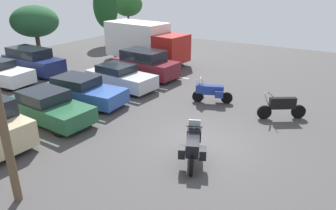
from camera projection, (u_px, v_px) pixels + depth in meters
ground at (203, 146)px, 12.74m from camera, size 44.00×44.00×0.10m
motorcycle_touring at (193, 145)px, 11.35m from camera, size 2.08×1.30×1.41m
motorcycle_second at (282, 107)px, 14.92m from camera, size 1.41×2.00×1.33m
motorcycle_third at (211, 91)px, 16.90m from camera, size 1.22×2.04×1.38m
parking_stripes at (46, 121)px, 14.90m from camera, size 19.26×5.01×0.01m
car_green at (48, 107)px, 14.63m from camera, size 2.04×4.62×1.47m
car_blue at (82, 91)px, 16.84m from camera, size 2.19×4.79×1.43m
car_silver at (120, 77)px, 19.13m from camera, size 2.14×4.56×1.44m
car_maroon at (145, 64)px, 21.24m from camera, size 2.18×4.64×1.84m
car_far_navy at (32, 61)px, 22.15m from camera, size 1.91×4.94×1.79m
box_truck at (145, 42)px, 25.11m from camera, size 3.15×7.13×3.07m
tree_right at (128, 4)px, 35.72m from camera, size 3.31×3.31×4.92m
tree_center_left at (35, 21)px, 25.40m from camera, size 3.74×3.74×4.35m
tree_left at (106, 7)px, 31.25m from camera, size 2.43×2.43×5.85m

